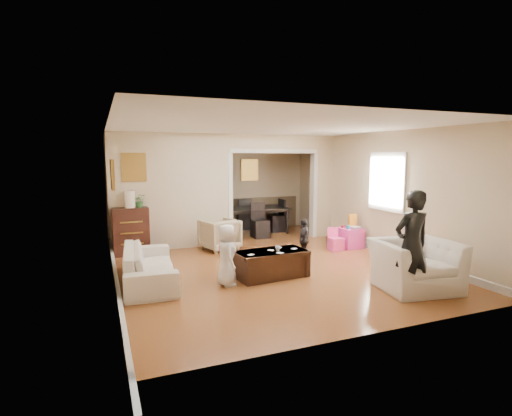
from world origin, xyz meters
name	(u,v)px	position (x,y,z in m)	size (l,w,h in m)	color
floor	(260,261)	(0.00, 0.00, 0.00)	(7.00, 7.00, 0.00)	#9F5729
partition_left	(173,191)	(-1.38, 1.80, 1.30)	(2.75, 0.18, 2.60)	#CCB395
partition_right	(321,187)	(2.48, 1.80, 1.30)	(0.55, 0.18, 2.60)	#CCB395
partition_header	(274,142)	(1.10, 1.80, 2.42)	(2.22, 0.18, 0.35)	#CCB395
window_pane	(387,182)	(2.73, -0.40, 1.55)	(0.03, 0.95, 1.10)	white
framed_art_partition	(134,167)	(-2.20, 1.70, 1.85)	(0.45, 0.03, 0.55)	brown
framed_art_sofa_wall	(112,174)	(-2.71, -0.60, 1.80)	(0.03, 0.55, 0.40)	brown
framed_art_alcove	(250,170)	(1.10, 3.44, 1.70)	(0.45, 0.03, 0.55)	brown
sofa	(149,265)	(-2.20, -0.53, 0.30)	(2.02, 0.79, 0.59)	beige
armchair_back	(220,234)	(-0.45, 1.29, 0.34)	(0.73, 0.76, 0.69)	tan
armchair_front	(415,265)	(1.63, -2.44, 0.38)	(1.18, 1.03, 0.76)	beige
dresser	(131,231)	(-2.32, 1.54, 0.50)	(0.73, 0.41, 1.01)	#381410
table_lamp	(130,199)	(-2.32, 1.54, 1.19)	(0.22, 0.22, 0.36)	#FFEACF
potted_plant	(140,201)	(-2.12, 1.54, 1.15)	(0.25, 0.22, 0.28)	#3D7F38
coffee_table	(271,264)	(-0.20, -1.01, 0.23)	(1.23, 0.61, 0.46)	#331B10
coffee_cup	(278,248)	(-0.10, -1.06, 0.50)	(0.09, 0.09, 0.08)	silver
play_table	(350,238)	(2.38, 0.35, 0.23)	(0.47, 0.47, 0.45)	#DC3A9B
cereal_box	(352,221)	(2.50, 0.45, 0.60)	(0.20, 0.07, 0.30)	yellow
cyan_cup	(348,227)	(2.28, 0.30, 0.49)	(0.08, 0.08, 0.08)	#26A5C0
toy_block	(343,226)	(2.26, 0.47, 0.48)	(0.08, 0.06, 0.05)	red
play_bowl	(355,228)	(2.43, 0.23, 0.48)	(0.22, 0.22, 0.05)	white
dining_table	(251,221)	(0.90, 2.81, 0.35)	(1.98, 1.10, 0.70)	black
adult_person	(412,245)	(1.25, -2.74, 0.80)	(0.58, 0.38, 1.60)	black
child_kneel_a	(227,255)	(-1.05, -1.16, 0.50)	(0.49, 0.32, 0.99)	silver
child_kneel_b	(227,252)	(-0.90, -0.71, 0.43)	(0.42, 0.33, 0.86)	pink
child_toddler	(304,240)	(0.85, -0.26, 0.42)	(0.50, 0.21, 0.85)	black
craft_papers	(275,251)	(-0.16, -1.06, 0.46)	(0.98, 0.47, 0.00)	white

